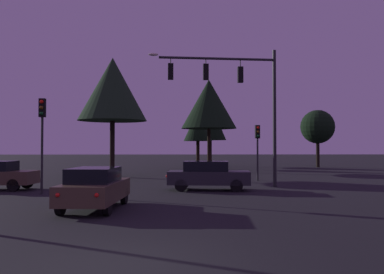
{
  "coord_description": "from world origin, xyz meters",
  "views": [
    {
      "loc": [
        1.13,
        -7.59,
        2.28
      ],
      "look_at": [
        1.68,
        14.46,
        2.82
      ],
      "focal_mm": 36.96,
      "sensor_mm": 36.0,
      "label": 1
    }
  ],
  "objects_px": {
    "tree_left_far": "(198,126)",
    "tree_right_cluster": "(113,89)",
    "traffic_light_corner_right": "(42,127)",
    "tree_behind_sign": "(210,121)",
    "car_crossing_right": "(208,175)",
    "traffic_light_corner_left": "(258,141)",
    "traffic_signal_mast_arm": "(236,90)",
    "tree_center_horizon": "(318,127)",
    "car_nearside_lane": "(95,187)",
    "tree_lot_edge": "(209,104)"
  },
  "relations": [
    {
      "from": "tree_left_far",
      "to": "tree_right_cluster",
      "type": "height_order",
      "value": "tree_right_cluster"
    },
    {
      "from": "traffic_light_corner_right",
      "to": "tree_behind_sign",
      "type": "xyz_separation_m",
      "value": [
        10.0,
        26.9,
        2.09
      ]
    },
    {
      "from": "car_crossing_right",
      "to": "tree_left_far",
      "type": "xyz_separation_m",
      "value": [
        0.27,
        20.61,
        3.65
      ]
    },
    {
      "from": "traffic_light_corner_left",
      "to": "traffic_signal_mast_arm",
      "type": "bearing_deg",
      "value": -115.22
    },
    {
      "from": "traffic_signal_mast_arm",
      "to": "tree_center_horizon",
      "type": "bearing_deg",
      "value": 60.66
    },
    {
      "from": "car_nearside_lane",
      "to": "traffic_light_corner_left",
      "type": "bearing_deg",
      "value": 55.35
    },
    {
      "from": "tree_left_far",
      "to": "tree_center_horizon",
      "type": "relative_size",
      "value": 0.95
    },
    {
      "from": "tree_behind_sign",
      "to": "tree_center_horizon",
      "type": "relative_size",
      "value": 1.21
    },
    {
      "from": "traffic_light_corner_right",
      "to": "tree_left_far",
      "type": "distance_m",
      "value": 23.74
    },
    {
      "from": "traffic_light_corner_right",
      "to": "tree_center_horizon",
      "type": "xyz_separation_m",
      "value": [
        21.87,
        24.39,
        1.23
      ]
    },
    {
      "from": "traffic_light_corner_left",
      "to": "tree_center_horizon",
      "type": "xyz_separation_m",
      "value": [
        10.02,
        17.13,
        1.81
      ]
    },
    {
      "from": "traffic_light_corner_left",
      "to": "car_crossing_right",
      "type": "height_order",
      "value": "traffic_light_corner_left"
    },
    {
      "from": "car_nearside_lane",
      "to": "tree_center_horizon",
      "type": "distance_m",
      "value": 34.55
    },
    {
      "from": "tree_behind_sign",
      "to": "tree_lot_edge",
      "type": "bearing_deg",
      "value": -94.48
    },
    {
      "from": "car_nearside_lane",
      "to": "tree_right_cluster",
      "type": "height_order",
      "value": "tree_right_cluster"
    },
    {
      "from": "traffic_signal_mast_arm",
      "to": "tree_right_cluster",
      "type": "height_order",
      "value": "tree_right_cluster"
    },
    {
      "from": "car_crossing_right",
      "to": "tree_lot_edge",
      "type": "height_order",
      "value": "tree_lot_edge"
    },
    {
      "from": "car_nearside_lane",
      "to": "tree_left_far",
      "type": "height_order",
      "value": "tree_left_far"
    },
    {
      "from": "traffic_light_corner_right",
      "to": "car_nearside_lane",
      "type": "distance_m",
      "value": 6.4
    },
    {
      "from": "traffic_light_corner_right",
      "to": "tree_right_cluster",
      "type": "relative_size",
      "value": 0.51
    },
    {
      "from": "traffic_signal_mast_arm",
      "to": "tree_lot_edge",
      "type": "relative_size",
      "value": 0.92
    },
    {
      "from": "tree_lot_edge",
      "to": "traffic_signal_mast_arm",
      "type": "bearing_deg",
      "value": -87.56
    },
    {
      "from": "tree_lot_edge",
      "to": "car_crossing_right",
      "type": "bearing_deg",
      "value": -94.03
    },
    {
      "from": "traffic_light_corner_right",
      "to": "tree_left_far",
      "type": "relative_size",
      "value": 0.76
    },
    {
      "from": "car_nearside_lane",
      "to": "tree_behind_sign",
      "type": "bearing_deg",
      "value": 78.53
    },
    {
      "from": "tree_left_far",
      "to": "traffic_light_corner_left",
      "type": "bearing_deg",
      "value": -77.0
    },
    {
      "from": "tree_right_cluster",
      "to": "traffic_signal_mast_arm",
      "type": "bearing_deg",
      "value": -42.72
    },
    {
      "from": "tree_left_far",
      "to": "tree_center_horizon",
      "type": "height_order",
      "value": "tree_center_horizon"
    },
    {
      "from": "car_crossing_right",
      "to": "tree_right_cluster",
      "type": "relative_size",
      "value": 0.49
    },
    {
      "from": "traffic_light_corner_left",
      "to": "tree_right_cluster",
      "type": "height_order",
      "value": "tree_right_cluster"
    },
    {
      "from": "car_nearside_lane",
      "to": "car_crossing_right",
      "type": "height_order",
      "value": "same"
    },
    {
      "from": "traffic_signal_mast_arm",
      "to": "traffic_light_corner_right",
      "type": "xyz_separation_m",
      "value": [
        -9.83,
        -2.96,
        -2.26
      ]
    },
    {
      "from": "car_crossing_right",
      "to": "tree_behind_sign",
      "type": "height_order",
      "value": "tree_behind_sign"
    },
    {
      "from": "tree_behind_sign",
      "to": "tree_lot_edge",
      "type": "xyz_separation_m",
      "value": [
        -0.77,
        -9.84,
        0.86
      ]
    },
    {
      "from": "traffic_signal_mast_arm",
      "to": "tree_center_horizon",
      "type": "xyz_separation_m",
      "value": [
        12.04,
        21.42,
        -1.03
      ]
    },
    {
      "from": "traffic_light_corner_left",
      "to": "tree_lot_edge",
      "type": "bearing_deg",
      "value": 105.0
    },
    {
      "from": "traffic_light_corner_right",
      "to": "tree_right_cluster",
      "type": "distance_m",
      "value": 11.27
    },
    {
      "from": "tree_center_horizon",
      "to": "tree_lot_edge",
      "type": "distance_m",
      "value": 14.72
    },
    {
      "from": "traffic_light_corner_right",
      "to": "car_crossing_right",
      "type": "relative_size",
      "value": 1.04
    },
    {
      "from": "tree_center_horizon",
      "to": "car_crossing_right",
      "type": "bearing_deg",
      "value": -121.03
    },
    {
      "from": "traffic_light_corner_left",
      "to": "traffic_light_corner_right",
      "type": "distance_m",
      "value": 13.91
    },
    {
      "from": "tree_behind_sign",
      "to": "traffic_signal_mast_arm",
      "type": "bearing_deg",
      "value": -90.41
    },
    {
      "from": "tree_right_cluster",
      "to": "car_crossing_right",
      "type": "bearing_deg",
      "value": -53.88
    },
    {
      "from": "traffic_signal_mast_arm",
      "to": "car_nearside_lane",
      "type": "distance_m",
      "value": 10.95
    },
    {
      "from": "traffic_light_corner_left",
      "to": "tree_right_cluster",
      "type": "distance_m",
      "value": 11.59
    },
    {
      "from": "tree_left_far",
      "to": "car_nearside_lane",
      "type": "bearing_deg",
      "value": -100.17
    },
    {
      "from": "traffic_light_corner_left",
      "to": "tree_behind_sign",
      "type": "relative_size",
      "value": 0.48
    },
    {
      "from": "car_crossing_right",
      "to": "tree_left_far",
      "type": "relative_size",
      "value": 0.73
    },
    {
      "from": "traffic_signal_mast_arm",
      "to": "tree_behind_sign",
      "type": "height_order",
      "value": "traffic_signal_mast_arm"
    },
    {
      "from": "traffic_light_corner_right",
      "to": "tree_left_far",
      "type": "height_order",
      "value": "tree_left_far"
    }
  ]
}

